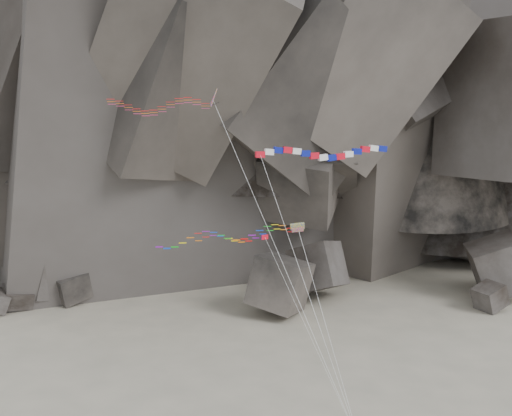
{
  "coord_description": "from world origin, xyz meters",
  "views": [
    {
      "loc": [
        -4.63,
        -50.78,
        27.11
      ],
      "look_at": [
        -1.59,
        6.0,
        17.73
      ],
      "focal_mm": 45.0,
      "sensor_mm": 36.0,
      "label": 1
    }
  ],
  "objects_px": {
    "banner_kite": "(323,154)",
    "parafoil_kite": "(223,236)",
    "delta_kite": "(155,105)",
    "pennant_kite": "(279,268)"
  },
  "relations": [
    {
      "from": "banner_kite",
      "to": "pennant_kite",
      "type": "height_order",
      "value": "banner_kite"
    },
    {
      "from": "delta_kite",
      "to": "banner_kite",
      "type": "bearing_deg",
      "value": 0.76
    },
    {
      "from": "delta_kite",
      "to": "banner_kite",
      "type": "relative_size",
      "value": 1.22
    },
    {
      "from": "banner_kite",
      "to": "parafoil_kite",
      "type": "xyz_separation_m",
      "value": [
        -8.4,
        -1.98,
        -6.56
      ]
    },
    {
      "from": "delta_kite",
      "to": "pennant_kite",
      "type": "xyz_separation_m",
      "value": [
        9.86,
        -2.62,
        -13.0
      ]
    },
    {
      "from": "delta_kite",
      "to": "banner_kite",
      "type": "height_order",
      "value": "delta_kite"
    },
    {
      "from": "delta_kite",
      "to": "pennant_kite",
      "type": "height_order",
      "value": "delta_kite"
    },
    {
      "from": "banner_kite",
      "to": "parafoil_kite",
      "type": "bearing_deg",
      "value": -177.01
    },
    {
      "from": "delta_kite",
      "to": "parafoil_kite",
      "type": "relative_size",
      "value": 1.66
    },
    {
      "from": "delta_kite",
      "to": "pennant_kite",
      "type": "relative_size",
      "value": 1.81
    }
  ]
}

